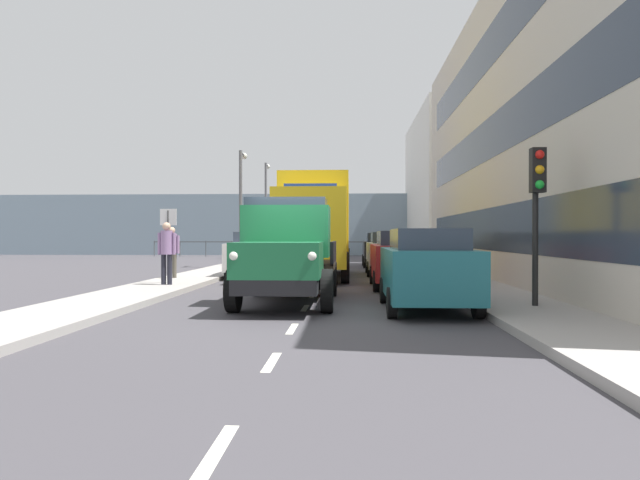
{
  "coord_description": "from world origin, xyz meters",
  "views": [
    {
      "loc": [
        -0.97,
        11.61,
        1.58
      ],
      "look_at": [
        0.36,
        -13.7,
        1.39
      ],
      "focal_mm": 31.88,
      "sensor_mm": 36.0,
      "label": 1
    }
  ],
  "objects_px": {
    "car_silver_kerbside_2": "(390,253)",
    "car_red_kerbside_1": "(403,258)",
    "truck_vintage_green": "(287,253)",
    "car_teal_kerbside_near": "(426,268)",
    "car_maroon_oppositeside_1": "(278,250)",
    "lamp_post_promenade": "(241,196)",
    "car_black_kerbside_3": "(382,249)",
    "street_sign": "(168,232)",
    "car_grey_oppositeside_2": "(291,247)",
    "lorry_cargo_yellow": "(316,223)",
    "pedestrian_in_dark_coat": "(172,248)",
    "lamp_post_far": "(266,201)",
    "pedestrian_strolling": "(167,248)",
    "traffic_light_near": "(537,192)",
    "car_white_oppositeside_0": "(257,254)"
  },
  "relations": [
    {
      "from": "car_black_kerbside_3",
      "to": "lamp_post_far",
      "type": "height_order",
      "value": "lamp_post_far"
    },
    {
      "from": "pedestrian_in_dark_coat",
      "to": "truck_vintage_green",
      "type": "bearing_deg",
      "value": 127.15
    },
    {
      "from": "car_red_kerbside_1",
      "to": "truck_vintage_green",
      "type": "bearing_deg",
      "value": 55.18
    },
    {
      "from": "car_red_kerbside_1",
      "to": "traffic_light_near",
      "type": "relative_size",
      "value": 1.31
    },
    {
      "from": "pedestrian_strolling",
      "to": "lamp_post_far",
      "type": "distance_m",
      "value": 21.99
    },
    {
      "from": "car_white_oppositeside_0",
      "to": "car_grey_oppositeside_2",
      "type": "bearing_deg",
      "value": -90.0
    },
    {
      "from": "car_teal_kerbside_near",
      "to": "lamp_post_promenade",
      "type": "bearing_deg",
      "value": -66.04
    },
    {
      "from": "truck_vintage_green",
      "to": "car_silver_kerbside_2",
      "type": "xyz_separation_m",
      "value": [
        -3.05,
        -10.05,
        -0.28
      ]
    },
    {
      "from": "car_grey_oppositeside_2",
      "to": "lamp_post_promenade",
      "type": "distance_m",
      "value": 6.99
    },
    {
      "from": "truck_vintage_green",
      "to": "car_grey_oppositeside_2",
      "type": "height_order",
      "value": "truck_vintage_green"
    },
    {
      "from": "car_teal_kerbside_near",
      "to": "lamp_post_far",
      "type": "height_order",
      "value": "lamp_post_far"
    },
    {
      "from": "pedestrian_in_dark_coat",
      "to": "street_sign",
      "type": "height_order",
      "value": "street_sign"
    },
    {
      "from": "car_red_kerbside_1",
      "to": "car_maroon_oppositeside_1",
      "type": "relative_size",
      "value": 0.94
    },
    {
      "from": "truck_vintage_green",
      "to": "car_teal_kerbside_near",
      "type": "bearing_deg",
      "value": 165.36
    },
    {
      "from": "car_teal_kerbside_near",
      "to": "car_white_oppositeside_0",
      "type": "xyz_separation_m",
      "value": [
        5.18,
        -9.47,
        0.0
      ]
    },
    {
      "from": "lorry_cargo_yellow",
      "to": "car_black_kerbside_3",
      "type": "xyz_separation_m",
      "value": [
        -2.92,
        -7.22,
        -1.18
      ]
    },
    {
      "from": "pedestrian_strolling",
      "to": "traffic_light_near",
      "type": "xyz_separation_m",
      "value": [
        -9.14,
        4.63,
        1.24
      ]
    },
    {
      "from": "pedestrian_in_dark_coat",
      "to": "lamp_post_far",
      "type": "height_order",
      "value": "lamp_post_far"
    },
    {
      "from": "car_white_oppositeside_0",
      "to": "street_sign",
      "type": "xyz_separation_m",
      "value": [
        1.96,
        4.54,
        0.79
      ]
    },
    {
      "from": "lorry_cargo_yellow",
      "to": "pedestrian_strolling",
      "type": "xyz_separation_m",
      "value": [
        4.06,
        5.25,
        -0.85
      ]
    },
    {
      "from": "car_silver_kerbside_2",
      "to": "car_maroon_oppositeside_1",
      "type": "xyz_separation_m",
      "value": [
        5.18,
        -5.11,
        0.0
      ]
    },
    {
      "from": "car_red_kerbside_1",
      "to": "car_grey_oppositeside_2",
      "type": "xyz_separation_m",
      "value": [
        5.18,
        -16.72,
        0.0
      ]
    },
    {
      "from": "street_sign",
      "to": "lorry_cargo_yellow",
      "type": "bearing_deg",
      "value": -132.75
    },
    {
      "from": "car_red_kerbside_1",
      "to": "car_white_oppositeside_0",
      "type": "bearing_deg",
      "value": -39.65
    },
    {
      "from": "car_black_kerbside_3",
      "to": "car_white_oppositeside_0",
      "type": "distance_m",
      "value": 8.91
    },
    {
      "from": "lamp_post_promenade",
      "to": "car_silver_kerbside_2",
      "type": "bearing_deg",
      "value": 145.28
    },
    {
      "from": "car_maroon_oppositeside_1",
      "to": "lamp_post_promenade",
      "type": "distance_m",
      "value": 3.22
    },
    {
      "from": "car_silver_kerbside_2",
      "to": "car_red_kerbside_1",
      "type": "bearing_deg",
      "value": 90.0
    },
    {
      "from": "car_red_kerbside_1",
      "to": "car_black_kerbside_3",
      "type": "relative_size",
      "value": 1.09
    },
    {
      "from": "car_red_kerbside_1",
      "to": "pedestrian_in_dark_coat",
      "type": "height_order",
      "value": "pedestrian_in_dark_coat"
    },
    {
      "from": "car_red_kerbside_1",
      "to": "car_black_kerbside_3",
      "type": "bearing_deg",
      "value": -90.0
    },
    {
      "from": "lamp_post_far",
      "to": "pedestrian_in_dark_coat",
      "type": "bearing_deg",
      "value": 88.86
    },
    {
      "from": "car_silver_kerbside_2",
      "to": "pedestrian_strolling",
      "type": "xyz_separation_m",
      "value": [
        6.97,
        6.6,
        0.34
      ]
    },
    {
      "from": "car_silver_kerbside_2",
      "to": "car_black_kerbside_3",
      "type": "distance_m",
      "value": 5.87
    },
    {
      "from": "car_red_kerbside_1",
      "to": "lamp_post_promenade",
      "type": "bearing_deg",
      "value": -56.43
    },
    {
      "from": "car_maroon_oppositeside_1",
      "to": "street_sign",
      "type": "relative_size",
      "value": 1.98
    },
    {
      "from": "car_red_kerbside_1",
      "to": "car_grey_oppositeside_2",
      "type": "bearing_deg",
      "value": -72.78
    },
    {
      "from": "truck_vintage_green",
      "to": "car_silver_kerbside_2",
      "type": "height_order",
      "value": "truck_vintage_green"
    },
    {
      "from": "pedestrian_strolling",
      "to": "lorry_cargo_yellow",
      "type": "bearing_deg",
      "value": -127.66
    },
    {
      "from": "car_maroon_oppositeside_1",
      "to": "car_red_kerbside_1",
      "type": "bearing_deg",
      "value": 115.65
    },
    {
      "from": "car_grey_oppositeside_2",
      "to": "pedestrian_strolling",
      "type": "height_order",
      "value": "pedestrian_strolling"
    },
    {
      "from": "car_teal_kerbside_near",
      "to": "car_grey_oppositeside_2",
      "type": "relative_size",
      "value": 0.87
    },
    {
      "from": "pedestrian_in_dark_coat",
      "to": "car_maroon_oppositeside_1",
      "type": "bearing_deg",
      "value": -105.22
    },
    {
      "from": "truck_vintage_green",
      "to": "lorry_cargo_yellow",
      "type": "bearing_deg",
      "value": -90.86
    },
    {
      "from": "car_teal_kerbside_near",
      "to": "car_black_kerbside_3",
      "type": "bearing_deg",
      "value": -90.0
    },
    {
      "from": "lamp_post_promenade",
      "to": "car_maroon_oppositeside_1",
      "type": "bearing_deg",
      "value": -170.93
    },
    {
      "from": "car_silver_kerbside_2",
      "to": "lamp_post_promenade",
      "type": "height_order",
      "value": "lamp_post_promenade"
    },
    {
      "from": "car_black_kerbside_3",
      "to": "street_sign",
      "type": "relative_size",
      "value": 1.7
    },
    {
      "from": "car_maroon_oppositeside_1",
      "to": "street_sign",
      "type": "xyz_separation_m",
      "value": [
        1.96,
        11.03,
        0.79
      ]
    },
    {
      "from": "lamp_post_far",
      "to": "car_maroon_oppositeside_1",
      "type": "bearing_deg",
      "value": 101.69
    }
  ]
}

